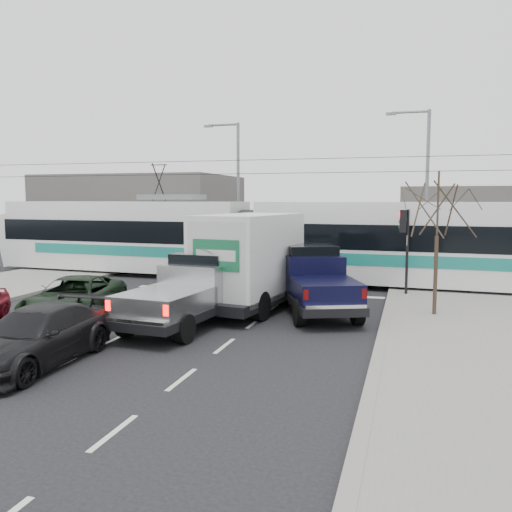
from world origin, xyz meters
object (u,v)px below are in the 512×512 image
(street_lamp_near, at_px, (424,182))
(tram, at_px, (251,239))
(street_lamp_far, at_px, (235,185))
(bare_tree, at_px, (438,210))
(green_car, at_px, (74,298))
(silver_pickup, at_px, (194,289))
(dark_car, at_px, (36,337))
(traffic_signal, at_px, (405,233))
(box_truck, at_px, (256,262))
(navy_pickup, at_px, (315,280))

(street_lamp_near, distance_m, tram, 10.13)
(tram, bearing_deg, street_lamp_far, 118.18)
(bare_tree, xyz_separation_m, green_car, (-12.17, -3.52, -3.07))
(silver_pickup, height_order, dark_car, silver_pickup)
(traffic_signal, bearing_deg, box_truck, -143.17)
(navy_pickup, bearing_deg, street_lamp_far, 97.19)
(bare_tree, bearing_deg, green_car, -163.89)
(box_truck, bearing_deg, tram, 117.67)
(street_lamp_far, relative_size, navy_pickup, 1.46)
(street_lamp_near, height_order, box_truck, street_lamp_near)
(street_lamp_far, xyz_separation_m, tram, (2.97, -6.58, -2.97))
(tram, height_order, box_truck, tram)
(tram, height_order, silver_pickup, tram)
(street_lamp_far, distance_m, silver_pickup, 17.45)
(green_car, distance_m, dark_car, 5.42)
(bare_tree, distance_m, green_car, 13.03)
(green_car, bearing_deg, dark_car, -77.45)
(bare_tree, height_order, street_lamp_near, street_lamp_near)
(tram, distance_m, navy_pickup, 8.46)
(bare_tree, xyz_separation_m, dark_car, (-9.91, -8.44, -3.07))
(bare_tree, xyz_separation_m, silver_pickup, (-7.84, -3.03, -2.64))
(green_car, bearing_deg, street_lamp_near, 39.50)
(box_truck, bearing_deg, bare_tree, 9.83)
(bare_tree, distance_m, box_truck, 6.82)
(street_lamp_near, bearing_deg, bare_tree, -88.58)
(street_lamp_far, bearing_deg, navy_pickup, -61.00)
(traffic_signal, distance_m, silver_pickup, 9.85)
(street_lamp_far, distance_m, navy_pickup, 16.06)
(traffic_signal, xyz_separation_m, street_lamp_near, (0.84, 7.50, 2.37))
(traffic_signal, distance_m, navy_pickup, 5.39)
(street_lamp_near, xyz_separation_m, navy_pickup, (-3.95, -11.63, -3.91))
(traffic_signal, distance_m, tram, 8.24)
(navy_pickup, distance_m, green_car, 8.64)
(street_lamp_near, distance_m, box_truck, 13.53)
(dark_car, bearing_deg, green_car, 113.72)
(navy_pickup, bearing_deg, box_truck, 156.08)
(navy_pickup, xyz_separation_m, green_car, (-7.94, -3.39, -0.48))
(street_lamp_near, relative_size, tram, 0.30)
(street_lamp_near, bearing_deg, dark_car, -115.76)
(silver_pickup, relative_size, dark_car, 1.32)
(traffic_signal, bearing_deg, street_lamp_near, 83.59)
(box_truck, height_order, navy_pickup, box_truck)
(street_lamp_near, relative_size, street_lamp_far, 1.00)
(street_lamp_near, xyz_separation_m, green_car, (-11.88, -15.02, -4.39))
(box_truck, bearing_deg, green_car, -138.96)
(street_lamp_near, bearing_deg, street_lamp_far, 170.13)
(silver_pickup, xyz_separation_m, green_car, (-4.33, -0.48, -0.43))
(bare_tree, relative_size, green_car, 0.96)
(box_truck, bearing_deg, street_lamp_far, 120.70)
(bare_tree, distance_m, street_lamp_near, 11.58)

